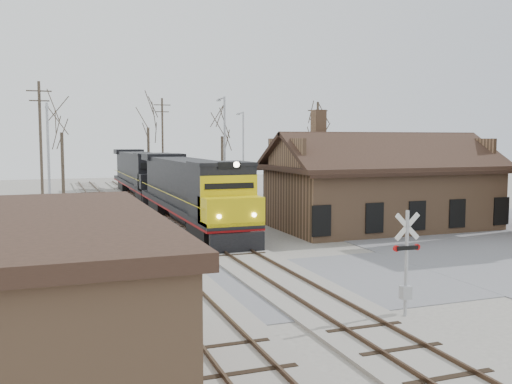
{
  "coord_description": "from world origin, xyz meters",
  "views": [
    {
      "loc": [
        -9.1,
        -21.04,
        5.94
      ],
      "look_at": [
        1.9,
        9.0,
        2.98
      ],
      "focal_mm": 40.0,
      "sensor_mm": 36.0,
      "label": 1
    }
  ],
  "objects": [
    {
      "name": "track_siding",
      "position": [
        -4.5,
        15.0,
        0.07
      ],
      "size": [
        3.4,
        90.0,
        0.24
      ],
      "color": "#9E998F",
      "rests_on": "ground"
    },
    {
      "name": "crossbuck_near",
      "position": [
        2.08,
        -5.16,
        1.71
      ],
      "size": [
        1.02,
        0.27,
        3.59
      ],
      "rotation": [
        0.0,
        0.0,
        -0.03
      ],
      "color": "#A5A8AD",
      "rests_on": "ground"
    },
    {
      "name": "locomotive_trailing",
      "position": [
        0.0,
        38.31,
        2.5
      ],
      "size": [
        3.19,
        21.38,
        4.5
      ],
      "color": "black",
      "rests_on": "ground"
    },
    {
      "name": "streetlight_c",
      "position": [
        10.29,
        35.96,
        4.95
      ],
      "size": [
        0.25,
        2.04,
        8.82
      ],
      "color": "#A5A8AD",
      "rests_on": "ground"
    },
    {
      "name": "track_main",
      "position": [
        0.0,
        15.0,
        0.07
      ],
      "size": [
        3.4,
        90.0,
        0.24
      ],
      "color": "#9E998F",
      "rests_on": "ground"
    },
    {
      "name": "tree_c",
      "position": [
        2.34,
        47.81,
        8.58
      ],
      "size": [
        4.91,
        4.91,
        12.04
      ],
      "color": "#382D23",
      "rests_on": "ground"
    },
    {
      "name": "ground",
      "position": [
        0.0,
        0.0,
        0.0
      ],
      "size": [
        140.0,
        140.0,
        0.0
      ],
      "primitive_type": "plane",
      "color": "#9E998F",
      "rests_on": "ground"
    },
    {
      "name": "streetlight_b",
      "position": [
        4.47,
        23.57,
        5.23
      ],
      "size": [
        0.25,
        2.04,
        9.38
      ],
      "color": "#A5A8AD",
      "rests_on": "ground"
    },
    {
      "name": "tree_b",
      "position": [
        -7.71,
        38.33,
        7.71
      ],
      "size": [
        4.42,
        4.42,
        10.83
      ],
      "color": "#382D23",
      "rests_on": "ground"
    },
    {
      "name": "utility_pole_c",
      "position": [
        14.73,
        27.28,
        4.93
      ],
      "size": [
        2.0,
        0.24,
        9.41
      ],
      "color": "#382D23",
      "rests_on": "ground"
    },
    {
      "name": "utility_pole_b",
      "position": [
        3.8,
        46.43,
        5.63
      ],
      "size": [
        2.0,
        0.24,
        10.79
      ],
      "color": "#382D23",
      "rests_on": "ground"
    },
    {
      "name": "depot",
      "position": [
        11.99,
        12.0,
        2.41
      ],
      "size": [
        15.2,
        9.31,
        7.9
      ],
      "color": "#8E6749",
      "rests_on": "ground"
    },
    {
      "name": "tree_e",
      "position": [
        19.1,
        36.25,
        7.73
      ],
      "size": [
        4.43,
        4.43,
        10.85
      ],
      "color": "#382D23",
      "rests_on": "ground"
    },
    {
      "name": "road",
      "position": [
        0.0,
        0.0,
        0.01
      ],
      "size": [
        60.0,
        9.0,
        0.03
      ],
      "primitive_type": "cube",
      "color": "slate",
      "rests_on": "ground"
    },
    {
      "name": "tree_d",
      "position": [
        9.21,
        39.94,
        7.32
      ],
      "size": [
        4.2,
        4.2,
        10.28
      ],
      "color": "#382D23",
      "rests_on": "ground"
    },
    {
      "name": "locomotive_lead",
      "position": [
        0.0,
        16.65,
        2.5
      ],
      "size": [
        3.19,
        21.38,
        4.75
      ],
      "color": "black",
      "rests_on": "ground"
    },
    {
      "name": "utility_pole_a",
      "position": [
        -9.58,
        29.78,
        5.59
      ],
      "size": [
        2.0,
        0.24,
        10.73
      ],
      "color": "#382D23",
      "rests_on": "ground"
    },
    {
      "name": "streetlight_a",
      "position": [
        -9.04,
        19.38,
        4.71
      ],
      "size": [
        0.25,
        2.04,
        8.35
      ],
      "color": "#A5A8AD",
      "rests_on": "ground"
    },
    {
      "name": "crossbuck_far",
      "position": [
        -6.54,
        4.54,
        1.71
      ],
      "size": [
        1.02,
        0.27,
        3.58
      ],
      "rotation": [
        0.0,
        0.0,
        3.2
      ],
      "color": "#A5A8AD",
      "rests_on": "ground"
    }
  ]
}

